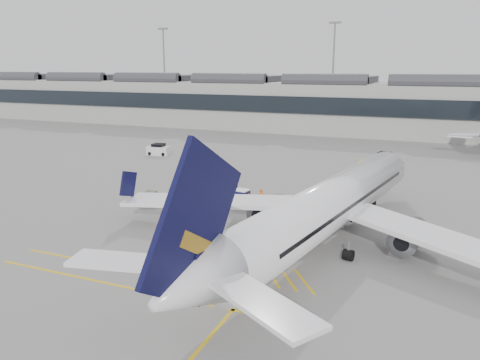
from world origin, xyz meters
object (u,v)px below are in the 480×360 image
at_px(airliner_main, 327,207).
at_px(belt_loader, 319,219).
at_px(baggage_cart_a, 228,189).
at_px(ramp_agent_a, 261,198).
at_px(ramp_agent_b, 249,202).
at_px(pushback_tug, 151,198).

distance_m(airliner_main, belt_loader, 5.77).
bearing_deg(baggage_cart_a, ramp_agent_a, 1.38).
relative_size(ramp_agent_a, ramp_agent_b, 1.06).
bearing_deg(ramp_agent_a, airliner_main, -68.10).
relative_size(baggage_cart_a, ramp_agent_a, 1.18).
relative_size(ramp_agent_b, pushback_tug, 0.73).
height_order(ramp_agent_b, pushback_tug, ramp_agent_b).
distance_m(belt_loader, ramp_agent_a, 7.88).
relative_size(baggage_cart_a, ramp_agent_b, 1.25).
height_order(baggage_cart_a, ramp_agent_b, baggage_cart_a).
relative_size(airliner_main, ramp_agent_a, 21.91).
bearing_deg(baggage_cart_a, belt_loader, -1.09).
bearing_deg(belt_loader, airliner_main, -94.59).
xyz_separation_m(airliner_main, pushback_tug, (-20.27, 4.84, -2.74)).
bearing_deg(pushback_tug, airliner_main, -19.25).
bearing_deg(ramp_agent_a, belt_loader, -50.81).
relative_size(airliner_main, belt_loader, 8.42).
bearing_deg(airliner_main, belt_loader, 119.19).
xyz_separation_m(belt_loader, baggage_cart_a, (-11.80, 5.41, 0.45)).
bearing_deg(pushback_tug, ramp_agent_a, 10.73).
height_order(airliner_main, belt_loader, airliner_main).
relative_size(belt_loader, pushback_tug, 2.02).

